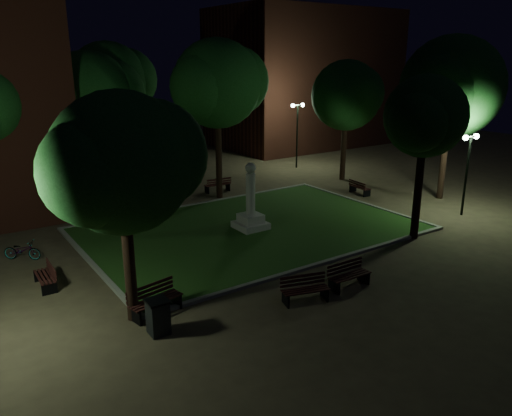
{
  "coord_description": "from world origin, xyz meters",
  "views": [
    {
      "loc": [
        -12.58,
        -16.82,
        8.0
      ],
      "look_at": [
        -0.37,
        1.0,
        1.4
      ],
      "focal_mm": 35.0,
      "sensor_mm": 36.0,
      "label": 1
    }
  ],
  "objects_px": {
    "bench_far_side": "(218,185)",
    "bicycle": "(22,250)",
    "bench_near_left": "(305,290)",
    "bench_near_right": "(348,276)",
    "bench_right_side": "(359,188)",
    "trash_bin": "(158,316)",
    "monument": "(251,211)",
    "bench_left_side": "(47,277)",
    "bench_west_near": "(155,301)"
  },
  "relations": [
    {
      "from": "bench_right_side",
      "to": "bicycle",
      "type": "xyz_separation_m",
      "value": [
        -18.73,
        0.58,
        0.02
      ]
    },
    {
      "from": "bench_west_near",
      "to": "bench_left_side",
      "type": "xyz_separation_m",
      "value": [
        -2.43,
        4.01,
        -0.06
      ]
    },
    {
      "from": "monument",
      "to": "bench_near_left",
      "type": "relative_size",
      "value": 1.84
    },
    {
      "from": "bench_west_near",
      "to": "trash_bin",
      "type": "relative_size",
      "value": 1.69
    },
    {
      "from": "monument",
      "to": "bench_right_side",
      "type": "xyz_separation_m",
      "value": [
        8.98,
        1.64,
        -0.57
      ]
    },
    {
      "from": "bench_right_side",
      "to": "bench_far_side",
      "type": "xyz_separation_m",
      "value": [
        -6.77,
        5.27,
        0.03
      ]
    },
    {
      "from": "bench_far_side",
      "to": "bicycle",
      "type": "height_order",
      "value": "bench_far_side"
    },
    {
      "from": "trash_bin",
      "to": "bench_near_right",
      "type": "bearing_deg",
      "value": -7.47
    },
    {
      "from": "bench_far_side",
      "to": "bench_near_left",
      "type": "bearing_deg",
      "value": 76.12
    },
    {
      "from": "bench_west_near",
      "to": "monument",
      "type": "bearing_deg",
      "value": 24.2
    },
    {
      "from": "bench_near_left",
      "to": "monument",
      "type": "bearing_deg",
      "value": 86.32
    },
    {
      "from": "monument",
      "to": "bench_near_right",
      "type": "xyz_separation_m",
      "value": [
        -0.53,
        -7.12,
        -0.53
      ]
    },
    {
      "from": "bench_right_side",
      "to": "bench_left_side",
      "type": "bearing_deg",
      "value": 104.37
    },
    {
      "from": "bench_right_side",
      "to": "monument",
      "type": "bearing_deg",
      "value": 106.58
    },
    {
      "from": "bench_west_near",
      "to": "bicycle",
      "type": "height_order",
      "value": "bench_west_near"
    },
    {
      "from": "bench_right_side",
      "to": "bench_near_right",
      "type": "bearing_deg",
      "value": 138.87
    },
    {
      "from": "bench_near_right",
      "to": "bench_west_near",
      "type": "distance_m",
      "value": 6.89
    },
    {
      "from": "monument",
      "to": "bench_right_side",
      "type": "height_order",
      "value": "monument"
    },
    {
      "from": "bench_far_side",
      "to": "trash_bin",
      "type": "distance_m",
      "value": 16.32
    },
    {
      "from": "bench_near_right",
      "to": "bench_far_side",
      "type": "height_order",
      "value": "bench_near_right"
    },
    {
      "from": "bench_left_side",
      "to": "bench_right_side",
      "type": "xyz_separation_m",
      "value": [
        18.5,
        2.65,
        -0.01
      ]
    },
    {
      "from": "bench_left_side",
      "to": "bicycle",
      "type": "xyz_separation_m",
      "value": [
        -0.23,
        3.23,
        0.01
      ]
    },
    {
      "from": "bench_near_left",
      "to": "bicycle",
      "type": "bearing_deg",
      "value": 143.69
    },
    {
      "from": "bench_near_right",
      "to": "bicycle",
      "type": "relative_size",
      "value": 1.08
    },
    {
      "from": "monument",
      "to": "bicycle",
      "type": "distance_m",
      "value": 10.02
    },
    {
      "from": "bench_right_side",
      "to": "bicycle",
      "type": "distance_m",
      "value": 18.74
    },
    {
      "from": "bench_near_left",
      "to": "bench_right_side",
      "type": "xyz_separation_m",
      "value": [
        11.53,
        8.76,
        -0.04
      ]
    },
    {
      "from": "bicycle",
      "to": "trash_bin",
      "type": "bearing_deg",
      "value": -126.2
    },
    {
      "from": "bench_left_side",
      "to": "trash_bin",
      "type": "distance_m",
      "value": 5.59
    },
    {
      "from": "bench_near_left",
      "to": "bench_near_right",
      "type": "distance_m",
      "value": 2.02
    },
    {
      "from": "bench_near_left",
      "to": "bench_far_side",
      "type": "distance_m",
      "value": 14.81
    },
    {
      "from": "bench_right_side",
      "to": "bench_west_near",
      "type": "bearing_deg",
      "value": 118.73
    },
    {
      "from": "monument",
      "to": "bench_near_left",
      "type": "xyz_separation_m",
      "value": [
        -2.55,
        -7.11,
        -0.53
      ]
    },
    {
      "from": "bench_right_side",
      "to": "bicycle",
      "type": "relative_size",
      "value": 1.0
    },
    {
      "from": "bench_near_left",
      "to": "bench_far_side",
      "type": "relative_size",
      "value": 1.04
    },
    {
      "from": "monument",
      "to": "bench_left_side",
      "type": "height_order",
      "value": "monument"
    },
    {
      "from": "bench_near_right",
      "to": "bench_west_near",
      "type": "relative_size",
      "value": 0.9
    },
    {
      "from": "bench_left_side",
      "to": "bicycle",
      "type": "bearing_deg",
      "value": -174.88
    },
    {
      "from": "bench_right_side",
      "to": "trash_bin",
      "type": "height_order",
      "value": "trash_bin"
    },
    {
      "from": "bench_left_side",
      "to": "bicycle",
      "type": "relative_size",
      "value": 0.99
    },
    {
      "from": "monument",
      "to": "bicycle",
      "type": "relative_size",
      "value": 2.07
    },
    {
      "from": "bench_left_side",
      "to": "bench_far_side",
      "type": "xyz_separation_m",
      "value": [
        11.74,
        7.92,
        0.02
      ]
    },
    {
      "from": "bench_near_right",
      "to": "trash_bin",
      "type": "relative_size",
      "value": 1.51
    },
    {
      "from": "monument",
      "to": "trash_bin",
      "type": "bearing_deg",
      "value": -140.34
    },
    {
      "from": "bench_left_side",
      "to": "monument",
      "type": "bearing_deg",
      "value": 97.11
    },
    {
      "from": "monument",
      "to": "bench_right_side",
      "type": "bearing_deg",
      "value": 10.37
    },
    {
      "from": "bench_near_left",
      "to": "bench_near_right",
      "type": "relative_size",
      "value": 1.04
    },
    {
      "from": "bench_left_side",
      "to": "trash_bin",
      "type": "relative_size",
      "value": 1.4
    },
    {
      "from": "trash_bin",
      "to": "bench_west_near",
      "type": "bearing_deg",
      "value": 71.58
    },
    {
      "from": "trash_bin",
      "to": "monument",
      "type": "bearing_deg",
      "value": 39.66
    }
  ]
}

